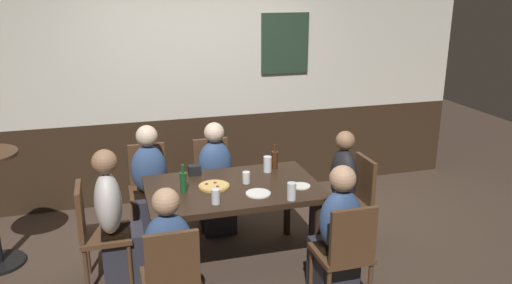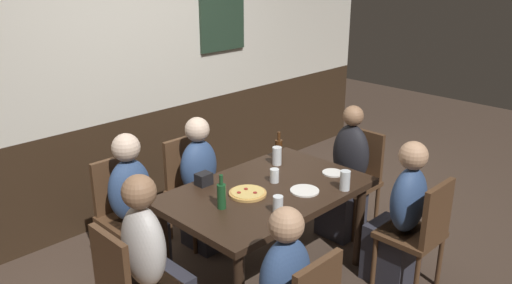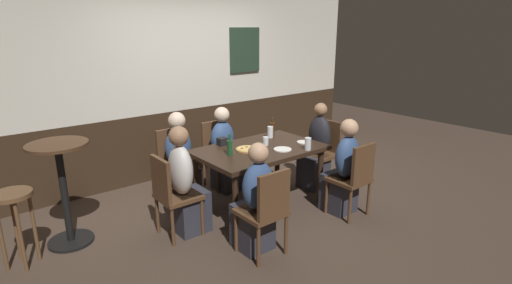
# 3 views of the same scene
# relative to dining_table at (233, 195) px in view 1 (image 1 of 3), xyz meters

# --- Properties ---
(ground_plane) EXTENTS (12.00, 12.00, 0.00)m
(ground_plane) POSITION_rel_dining_table_xyz_m (0.00, 0.00, -0.65)
(ground_plane) COLOR #423328
(wall_back) EXTENTS (6.40, 0.13, 2.60)m
(wall_back) POSITION_rel_dining_table_xyz_m (0.01, 1.65, 0.65)
(wall_back) COLOR #332316
(wall_back) RESTS_ON ground_plane
(dining_table) EXTENTS (1.48, 0.94, 0.74)m
(dining_table) POSITION_rel_dining_table_xyz_m (0.00, 0.00, 0.00)
(dining_table) COLOR black
(dining_table) RESTS_ON ground_plane
(chair_mid_far) EXTENTS (0.40, 0.40, 0.88)m
(chair_mid_far) POSITION_rel_dining_table_xyz_m (0.00, 0.89, -0.16)
(chair_mid_far) COLOR #513521
(chair_mid_far) RESTS_ON ground_plane
(chair_head_west) EXTENTS (0.40, 0.40, 0.88)m
(chair_head_west) POSITION_rel_dining_table_xyz_m (-1.16, 0.00, -0.16)
(chair_head_west) COLOR #513521
(chair_head_west) RESTS_ON ground_plane
(chair_left_far) EXTENTS (0.40, 0.40, 0.88)m
(chair_left_far) POSITION_rel_dining_table_xyz_m (-0.65, 0.89, -0.16)
(chair_left_far) COLOR #513521
(chair_left_far) RESTS_ON ground_plane
(chair_head_east) EXTENTS (0.40, 0.40, 0.88)m
(chair_head_east) POSITION_rel_dining_table_xyz_m (1.16, 0.00, -0.16)
(chair_head_east) COLOR #513521
(chair_head_east) RESTS_ON ground_plane
(chair_left_near) EXTENTS (0.40, 0.40, 0.88)m
(chair_left_near) POSITION_rel_dining_table_xyz_m (-0.65, -0.89, -0.16)
(chair_left_near) COLOR #513521
(chair_left_near) RESTS_ON ground_plane
(chair_right_near) EXTENTS (0.40, 0.40, 0.88)m
(chair_right_near) POSITION_rel_dining_table_xyz_m (0.65, -0.89, -0.16)
(chair_right_near) COLOR #513521
(chair_right_near) RESTS_ON ground_plane
(person_mid_far) EXTENTS (0.34, 0.37, 1.11)m
(person_mid_far) POSITION_rel_dining_table_xyz_m (-0.00, 0.72, -0.19)
(person_mid_far) COLOR #2D2D38
(person_mid_far) RESTS_ON ground_plane
(person_head_west) EXTENTS (0.37, 0.34, 1.17)m
(person_head_west) POSITION_rel_dining_table_xyz_m (-0.99, 0.00, -0.16)
(person_head_west) COLOR #2D2D38
(person_head_west) RESTS_ON ground_plane
(person_left_far) EXTENTS (0.34, 0.37, 1.13)m
(person_left_far) POSITION_rel_dining_table_xyz_m (-0.65, 0.72, -0.18)
(person_left_far) COLOR #2D2D38
(person_left_far) RESTS_ON ground_plane
(person_head_east) EXTENTS (0.37, 0.34, 1.15)m
(person_head_east) POSITION_rel_dining_table_xyz_m (0.99, 0.00, -0.17)
(person_head_east) COLOR #2D2D38
(person_head_east) RESTS_ON ground_plane
(person_left_near) EXTENTS (0.34, 0.37, 1.10)m
(person_left_near) POSITION_rel_dining_table_xyz_m (-0.65, -0.72, -0.19)
(person_left_near) COLOR #2D2D38
(person_left_near) RESTS_ON ground_plane
(person_right_near) EXTENTS (0.34, 0.37, 1.13)m
(person_right_near) POSITION_rel_dining_table_xyz_m (0.65, -0.72, -0.18)
(person_right_near) COLOR #2D2D38
(person_right_near) RESTS_ON ground_plane
(pizza) EXTENTS (0.27, 0.27, 0.03)m
(pizza) POSITION_rel_dining_table_xyz_m (-0.16, 0.03, 0.10)
(pizza) COLOR tan
(pizza) RESTS_ON dining_table
(tumbler_water) EXTENTS (0.07, 0.07, 0.14)m
(tumbler_water) POSITION_rel_dining_table_xyz_m (0.39, -0.41, 0.15)
(tumbler_water) COLOR silver
(tumbler_water) RESTS_ON dining_table
(beer_glass_tall) EXTENTS (0.07, 0.07, 0.10)m
(beer_glass_tall) POSITION_rel_dining_table_xyz_m (0.13, 0.04, 0.13)
(beer_glass_tall) COLOR silver
(beer_glass_tall) RESTS_ON dining_table
(pint_glass_stout) EXTENTS (0.08, 0.08, 0.15)m
(pint_glass_stout) POSITION_rel_dining_table_xyz_m (0.39, 0.26, 0.15)
(pint_glass_stout) COLOR silver
(pint_glass_stout) RESTS_ON dining_table
(pint_glass_amber) EXTENTS (0.07, 0.07, 0.12)m
(pint_glass_amber) POSITION_rel_dining_table_xyz_m (-0.22, -0.31, 0.14)
(pint_glass_amber) COLOR silver
(pint_glass_amber) RESTS_ON dining_table
(beer_bottle_green) EXTENTS (0.06, 0.06, 0.24)m
(beer_bottle_green) POSITION_rel_dining_table_xyz_m (-0.43, -0.00, 0.18)
(beer_bottle_green) COLOR #194723
(beer_bottle_green) RESTS_ON dining_table
(beer_bottle_brown) EXTENTS (0.06, 0.06, 0.24)m
(beer_bottle_brown) POSITION_rel_dining_table_xyz_m (0.48, 0.33, 0.18)
(beer_bottle_brown) COLOR #42230F
(beer_bottle_brown) RESTS_ON dining_table
(plate_white_large) EXTENTS (0.21, 0.21, 0.01)m
(plate_white_large) POSITION_rel_dining_table_xyz_m (0.16, -0.22, 0.09)
(plate_white_large) COLOR white
(plate_white_large) RESTS_ON dining_table
(plate_white_small) EXTENTS (0.16, 0.16, 0.01)m
(plate_white_small) POSITION_rel_dining_table_xyz_m (0.56, -0.17, 0.09)
(plate_white_small) COLOR white
(plate_white_small) RESTS_ON dining_table
(condiment_caddy) EXTENTS (0.11, 0.09, 0.09)m
(condiment_caddy) POSITION_rel_dining_table_xyz_m (-0.27, 0.37, 0.13)
(condiment_caddy) COLOR black
(condiment_caddy) RESTS_ON dining_table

